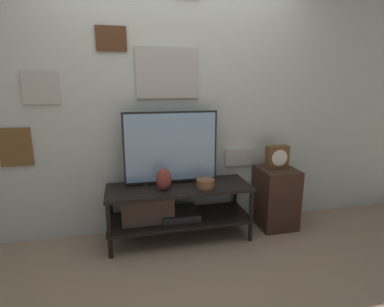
% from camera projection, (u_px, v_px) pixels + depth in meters
% --- Properties ---
extents(ground_plane, '(12.00, 12.00, 0.00)m').
position_uv_depth(ground_plane, '(186.00, 253.00, 2.71)').
color(ground_plane, '#997F60').
extents(wall_back, '(6.40, 0.08, 2.70)m').
position_uv_depth(wall_back, '(172.00, 98.00, 2.95)').
color(wall_back, beige).
rests_on(wall_back, ground_plane).
extents(media_console, '(1.37, 0.49, 0.54)m').
position_uv_depth(media_console, '(168.00, 207.00, 2.88)').
color(media_console, black).
rests_on(media_console, ground_plane).
extents(television, '(0.90, 0.05, 0.71)m').
position_uv_depth(television, '(171.00, 147.00, 2.86)').
color(television, black).
rests_on(television, media_console).
extents(vase_wide_bowl, '(0.17, 0.17, 0.08)m').
position_uv_depth(vase_wide_bowl, '(205.00, 184.00, 2.81)').
color(vase_wide_bowl, brown).
rests_on(vase_wide_bowl, media_console).
extents(vase_urn_stoneware, '(0.14, 0.10, 0.21)m').
position_uv_depth(vase_urn_stoneware, '(164.00, 179.00, 2.73)').
color(vase_urn_stoneware, brown).
rests_on(vase_urn_stoneware, media_console).
extents(side_table, '(0.38, 0.41, 0.63)m').
position_uv_depth(side_table, '(275.00, 197.00, 3.18)').
color(side_table, '#382319').
rests_on(side_table, ground_plane).
extents(mantel_clock, '(0.23, 0.11, 0.24)m').
position_uv_depth(mantel_clock, '(277.00, 157.00, 3.10)').
color(mantel_clock, brown).
rests_on(mantel_clock, side_table).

